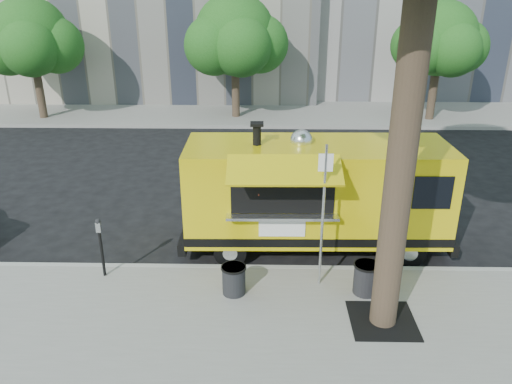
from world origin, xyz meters
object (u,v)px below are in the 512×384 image
Objects in this scene: far_tree_a at (31,37)px; parking_meter at (100,241)px; far_tree_c at (440,39)px; trash_bin_left at (234,279)px; far_tree_b at (235,35)px; sign_post at (323,209)px; trash_bin_right at (366,277)px; food_truck at (315,193)px.

parking_meter is (7.00, -13.65, -2.79)m from far_tree_a.
far_tree_c is 16.84m from trash_bin_left.
sign_post is at bearing -79.85° from far_tree_b.
trash_bin_right is at bearing 1.53° from trash_bin_left.
far_tree_b is at bearing 100.15° from sign_post.
far_tree_a is 17.60m from trash_bin_left.
trash_bin_left is (-1.76, -2.15, -0.97)m from food_truck.
trash_bin_left is at bearing -86.87° from far_tree_b.
far_tree_c reaches higher than food_truck.
far_tree_c is 0.83× the size of food_truck.
trash_bin_right is (0.89, -2.08, -0.95)m from food_truck.
sign_post reaches higher than trash_bin_left.
trash_bin_left is (-8.20, -14.34, -3.24)m from far_tree_c.
far_tree_a is 16.89m from food_truck.
far_tree_b reaches higher than food_truck.
far_tree_c is 17.82m from parking_meter.
parking_meter is 2.06× the size of trash_bin_right.
far_tree_a is 0.85× the size of food_truck.
sign_post is (2.55, -14.25, -1.98)m from far_tree_b.
far_tree_b reaches higher than trash_bin_right.
far_tree_a is 1.79× the size of sign_post.
trash_bin_left is (0.80, -14.64, -3.36)m from far_tree_b.
food_truck is (-6.44, -12.19, -2.27)m from far_tree_c.
sign_post reaches higher than trash_bin_right.
far_tree_c is (9.00, -0.30, -0.12)m from far_tree_b.
far_tree_b reaches higher than trash_bin_left.
trash_bin_left is at bearing -167.35° from sign_post.
sign_post is 4.63× the size of trash_bin_right.
far_tree_c reaches higher than sign_post.
far_tree_b is at bearing 103.29° from trash_bin_right.
far_tree_c is at bearing 61.31° from food_truck.
food_truck is at bearing -117.86° from far_tree_c.
parking_meter is 0.21× the size of food_truck.
parking_meter is 2.20× the size of trash_bin_left.
parking_meter is at bearing 174.52° from trash_bin_right.
far_tree_b is 0.87× the size of food_truck.
trash_bin_left is at bearing -11.94° from parking_meter.
sign_post is (11.55, -13.85, -1.93)m from far_tree_a.
sign_post is at bearing 12.65° from trash_bin_left.
trash_bin_right is (5.44, -0.52, -0.49)m from parking_meter.
far_tree_c is 13.97m from food_truck.
far_tree_c is (18.00, 0.10, -0.06)m from far_tree_a.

